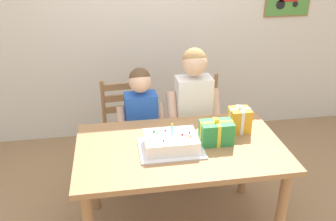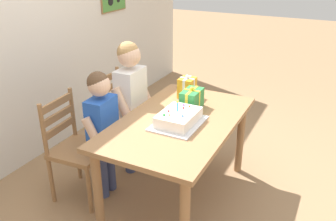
{
  "view_description": "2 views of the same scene",
  "coord_description": "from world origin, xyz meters",
  "px_view_note": "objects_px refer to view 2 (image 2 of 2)",
  "views": [
    {
      "loc": [
        -0.43,
        -2.1,
        2.07
      ],
      "look_at": [
        -0.07,
        0.07,
        1.0
      ],
      "focal_mm": 38.2,
      "sensor_mm": 36.0,
      "label": 1
    },
    {
      "loc": [
        -2.32,
        -1.08,
        1.99
      ],
      "look_at": [
        -0.04,
        0.08,
        0.84
      ],
      "focal_mm": 37.97,
      "sensor_mm": 36.0,
      "label": 2
    }
  ],
  "objects_px": {
    "dining_table": "(179,131)",
    "gift_box_red_large": "(192,99)",
    "child_younger": "(102,123)",
    "child_older": "(131,95)",
    "gift_box_beside_cake": "(187,88)",
    "chair_right": "(121,117)",
    "chair_left": "(76,148)",
    "birthday_cake": "(178,118)"
  },
  "relations": [
    {
      "from": "chair_left",
      "to": "birthday_cake",
      "type": "bearing_deg",
      "value": -72.24
    },
    {
      "from": "dining_table",
      "to": "gift_box_beside_cake",
      "type": "relative_size",
      "value": 6.69
    },
    {
      "from": "birthday_cake",
      "to": "child_younger",
      "type": "bearing_deg",
      "value": 103.34
    },
    {
      "from": "chair_right",
      "to": "child_older",
      "type": "height_order",
      "value": "child_older"
    },
    {
      "from": "chair_left",
      "to": "child_older",
      "type": "xyz_separation_m",
      "value": [
        0.57,
        -0.21,
        0.31
      ]
    },
    {
      "from": "gift_box_beside_cake",
      "to": "child_younger",
      "type": "xyz_separation_m",
      "value": [
        -0.69,
        0.45,
        -0.16
      ]
    },
    {
      "from": "birthday_cake",
      "to": "chair_left",
      "type": "bearing_deg",
      "value": 107.76
    },
    {
      "from": "chair_left",
      "to": "chair_right",
      "type": "distance_m",
      "value": 0.67
    },
    {
      "from": "dining_table",
      "to": "gift_box_red_large",
      "type": "distance_m",
      "value": 0.32
    },
    {
      "from": "chair_left",
      "to": "child_older",
      "type": "relative_size",
      "value": 0.72
    },
    {
      "from": "gift_box_red_large",
      "to": "gift_box_beside_cake",
      "type": "xyz_separation_m",
      "value": [
        0.22,
        0.14,
        0.01
      ]
    },
    {
      "from": "birthday_cake",
      "to": "chair_left",
      "type": "relative_size",
      "value": 0.48
    },
    {
      "from": "dining_table",
      "to": "chair_right",
      "type": "relative_size",
      "value": 1.58
    },
    {
      "from": "birthday_cake",
      "to": "chair_left",
      "type": "height_order",
      "value": "birthday_cake"
    },
    {
      "from": "gift_box_beside_cake",
      "to": "chair_right",
      "type": "xyz_separation_m",
      "value": [
        -0.14,
        0.66,
        -0.38
      ]
    },
    {
      "from": "child_younger",
      "to": "birthday_cake",
      "type": "bearing_deg",
      "value": -76.66
    },
    {
      "from": "birthday_cake",
      "to": "child_older",
      "type": "xyz_separation_m",
      "value": [
        0.3,
        0.62,
        -0.03
      ]
    },
    {
      "from": "chair_right",
      "to": "child_older",
      "type": "xyz_separation_m",
      "value": [
        -0.11,
        -0.21,
        0.31
      ]
    },
    {
      "from": "gift_box_red_large",
      "to": "child_younger",
      "type": "xyz_separation_m",
      "value": [
        -0.48,
        0.59,
        -0.15
      ]
    },
    {
      "from": "dining_table",
      "to": "gift_box_red_large",
      "type": "height_order",
      "value": "gift_box_red_large"
    },
    {
      "from": "birthday_cake",
      "to": "child_younger",
      "type": "relative_size",
      "value": 0.39
    },
    {
      "from": "dining_table",
      "to": "child_older",
      "type": "xyz_separation_m",
      "value": [
        0.23,
        0.59,
        0.12
      ]
    },
    {
      "from": "gift_box_beside_cake",
      "to": "child_older",
      "type": "height_order",
      "value": "child_older"
    },
    {
      "from": "dining_table",
      "to": "chair_left",
      "type": "distance_m",
      "value": 0.89
    },
    {
      "from": "gift_box_beside_cake",
      "to": "child_younger",
      "type": "distance_m",
      "value": 0.84
    },
    {
      "from": "birthday_cake",
      "to": "child_older",
      "type": "distance_m",
      "value": 0.69
    },
    {
      "from": "birthday_cake",
      "to": "gift_box_red_large",
      "type": "height_order",
      "value": "gift_box_red_large"
    },
    {
      "from": "birthday_cake",
      "to": "gift_box_beside_cake",
      "type": "xyz_separation_m",
      "value": [
        0.55,
        0.17,
        0.04
      ]
    },
    {
      "from": "chair_left",
      "to": "dining_table",
      "type": "bearing_deg",
      "value": -67.12
    },
    {
      "from": "gift_box_red_large",
      "to": "child_younger",
      "type": "height_order",
      "value": "child_younger"
    },
    {
      "from": "gift_box_beside_cake",
      "to": "birthday_cake",
      "type": "bearing_deg",
      "value": -162.6
    },
    {
      "from": "dining_table",
      "to": "birthday_cake",
      "type": "height_order",
      "value": "birthday_cake"
    },
    {
      "from": "chair_right",
      "to": "child_older",
      "type": "relative_size",
      "value": 0.72
    },
    {
      "from": "chair_left",
      "to": "child_younger",
      "type": "height_order",
      "value": "child_younger"
    },
    {
      "from": "birthday_cake",
      "to": "child_younger",
      "type": "xyz_separation_m",
      "value": [
        -0.15,
        0.62,
        -0.12
      ]
    },
    {
      "from": "birthday_cake",
      "to": "chair_right",
      "type": "height_order",
      "value": "birthday_cake"
    },
    {
      "from": "chair_left",
      "to": "child_older",
      "type": "bearing_deg",
      "value": -20.12
    },
    {
      "from": "gift_box_red_large",
      "to": "gift_box_beside_cake",
      "type": "distance_m",
      "value": 0.26
    },
    {
      "from": "birthday_cake",
      "to": "child_younger",
      "type": "height_order",
      "value": "child_younger"
    },
    {
      "from": "chair_left",
      "to": "child_younger",
      "type": "distance_m",
      "value": 0.33
    },
    {
      "from": "birthday_cake",
      "to": "child_younger",
      "type": "distance_m",
      "value": 0.65
    },
    {
      "from": "gift_box_red_large",
      "to": "child_older",
      "type": "xyz_separation_m",
      "value": [
        -0.03,
        0.59,
        -0.06
      ]
    }
  ]
}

